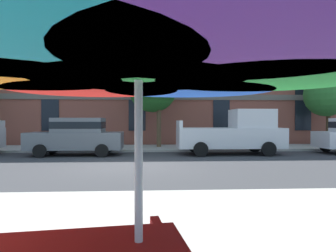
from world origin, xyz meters
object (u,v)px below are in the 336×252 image
at_px(street_tree_right, 327,96).
at_px(sedan_gray, 77,135).
at_px(pickup_white_midblock, 234,133).
at_px(street_tree_middle, 154,84).
at_px(patio_umbrella, 138,54).

bearing_deg(street_tree_right, sedan_gray, -165.99).
bearing_deg(pickup_white_midblock, sedan_gray, -180.00).
height_order(street_tree_middle, street_tree_right, street_tree_middle).
bearing_deg(sedan_gray, street_tree_right, 14.01).
bearing_deg(patio_umbrella, pickup_white_midblock, 71.71).
bearing_deg(patio_umbrella, street_tree_right, 56.07).
xyz_separation_m(street_tree_middle, patio_umbrella, (-0.31, -15.92, -1.66)).
height_order(street_tree_middle, patio_umbrella, street_tree_middle).
distance_m(street_tree_right, patio_umbrella, 19.66).
distance_m(sedan_gray, street_tree_right, 14.97).
xyz_separation_m(sedan_gray, patio_umbrella, (3.41, -12.70, 1.17)).
height_order(pickup_white_midblock, street_tree_middle, street_tree_middle).
relative_size(street_tree_right, patio_umbrella, 1.31).
xyz_separation_m(street_tree_middle, street_tree_right, (10.64, 0.36, -0.61)).
bearing_deg(street_tree_right, patio_umbrella, -123.93).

